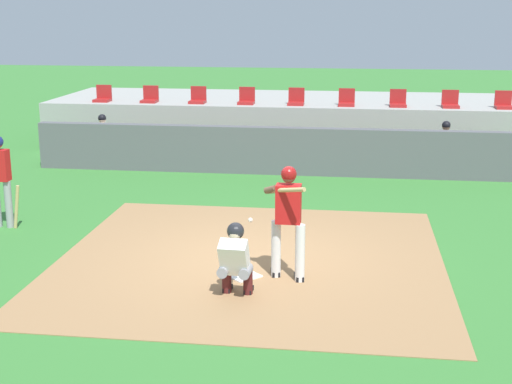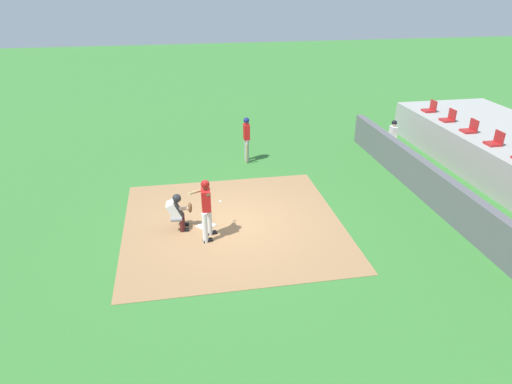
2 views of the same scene
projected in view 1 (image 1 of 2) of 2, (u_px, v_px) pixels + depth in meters
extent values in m
plane|color=#387A33|center=(250.00, 260.00, 12.08)|extent=(80.00, 80.00, 0.00)
cube|color=#9E754C|center=(250.00, 259.00, 12.08)|extent=(6.40, 6.40, 0.01)
cube|color=white|center=(243.00, 275.00, 11.31)|extent=(0.62, 0.62, 0.02)
cylinder|color=silver|center=(276.00, 249.00, 11.21)|extent=(0.15, 0.15, 0.92)
cylinder|color=silver|center=(300.00, 253.00, 11.01)|extent=(0.15, 0.15, 0.92)
cube|color=red|center=(288.00, 204.00, 10.92)|extent=(0.38, 0.25, 0.60)
sphere|color=brown|center=(289.00, 176.00, 10.81)|extent=(0.21, 0.21, 0.21)
sphere|color=maroon|center=(289.00, 174.00, 10.80)|extent=(0.24, 0.24, 0.24)
cylinder|color=brown|center=(271.00, 189.00, 10.93)|extent=(0.25, 0.24, 0.17)
cylinder|color=brown|center=(284.00, 189.00, 10.95)|extent=(0.57, 0.16, 0.18)
cylinder|color=tan|center=(285.00, 190.00, 10.69)|extent=(0.67, 0.61, 0.24)
cube|color=black|center=(275.00, 273.00, 11.37)|extent=(0.18, 0.28, 0.09)
cube|color=black|center=(299.00, 277.00, 11.17)|extent=(0.18, 0.28, 0.09)
cylinder|color=gray|center=(224.00, 270.00, 10.44)|extent=(0.18, 0.33, 0.16)
cylinder|color=#4C1919|center=(227.00, 280.00, 10.63)|extent=(0.14, 0.14, 0.42)
cube|color=black|center=(228.00, 289.00, 10.73)|extent=(0.12, 0.25, 0.08)
cylinder|color=gray|center=(246.00, 271.00, 10.38)|extent=(0.18, 0.33, 0.16)
cylinder|color=#4C1919|center=(248.00, 281.00, 10.57)|extent=(0.14, 0.14, 0.42)
cube|color=black|center=(249.00, 290.00, 10.67)|extent=(0.12, 0.25, 0.08)
cube|color=white|center=(234.00, 257.00, 10.31)|extent=(0.42, 0.46, 0.57)
cube|color=#2D2D33|center=(236.00, 254.00, 10.42)|extent=(0.39, 0.27, 0.45)
sphere|color=beige|center=(235.00, 233.00, 10.30)|extent=(0.21, 0.21, 0.21)
sphere|color=#232328|center=(236.00, 231.00, 10.31)|extent=(0.25, 0.25, 0.25)
cylinder|color=beige|center=(235.00, 252.00, 10.53)|extent=(0.12, 0.45, 0.10)
ellipsoid|color=brown|center=(235.00, 247.00, 10.75)|extent=(0.29, 0.13, 0.30)
sphere|color=white|center=(250.00, 220.00, 11.54)|extent=(0.07, 0.07, 0.07)
cylinder|color=#99999E|center=(9.00, 204.00, 13.78)|extent=(0.14, 0.14, 0.92)
cylinder|color=tan|center=(17.00, 207.00, 13.71)|extent=(0.18, 0.06, 0.85)
cube|color=#59595E|center=(287.00, 151.00, 18.18)|extent=(13.00, 0.30, 1.20)
cube|color=olive|center=(290.00, 158.00, 19.23)|extent=(11.80, 0.44, 0.45)
cylinder|color=#939399|center=(96.00, 145.00, 19.61)|extent=(0.15, 0.40, 0.15)
cylinder|color=#939399|center=(94.00, 156.00, 19.48)|extent=(0.13, 0.13, 0.45)
cube|color=maroon|center=(94.00, 163.00, 19.48)|extent=(0.11, 0.24, 0.08)
cylinder|color=#939399|center=(105.00, 145.00, 19.57)|extent=(0.15, 0.40, 0.15)
cylinder|color=#939399|center=(103.00, 156.00, 19.45)|extent=(0.13, 0.13, 0.45)
cube|color=maroon|center=(103.00, 163.00, 19.44)|extent=(0.11, 0.24, 0.08)
cube|color=white|center=(103.00, 134.00, 19.73)|extent=(0.36, 0.22, 0.54)
sphere|color=beige|center=(102.00, 120.00, 19.64)|extent=(0.20, 0.20, 0.20)
sphere|color=black|center=(102.00, 118.00, 19.63)|extent=(0.22, 0.22, 0.22)
cylinder|color=beige|center=(94.00, 138.00, 19.65)|extent=(0.09, 0.41, 0.22)
cylinder|color=beige|center=(108.00, 139.00, 19.60)|extent=(0.09, 0.41, 0.22)
cylinder|color=#939399|center=(440.00, 154.00, 18.42)|extent=(0.15, 0.40, 0.15)
cylinder|color=#939399|center=(441.00, 165.00, 18.30)|extent=(0.13, 0.13, 0.45)
cube|color=maroon|center=(440.00, 173.00, 18.29)|extent=(0.11, 0.24, 0.08)
cylinder|color=#939399|center=(451.00, 154.00, 18.39)|extent=(0.15, 0.40, 0.15)
cylinder|color=#939399|center=(451.00, 166.00, 18.26)|extent=(0.13, 0.13, 0.45)
cube|color=maroon|center=(451.00, 173.00, 18.26)|extent=(0.11, 0.24, 0.08)
cube|color=white|center=(445.00, 142.00, 18.55)|extent=(0.36, 0.22, 0.54)
sphere|color=brown|center=(446.00, 127.00, 18.45)|extent=(0.20, 0.20, 0.20)
sphere|color=black|center=(446.00, 125.00, 18.44)|extent=(0.22, 0.22, 0.22)
cylinder|color=brown|center=(438.00, 147.00, 18.47)|extent=(0.09, 0.41, 0.22)
cylinder|color=brown|center=(454.00, 147.00, 18.42)|extent=(0.09, 0.41, 0.22)
cube|color=#9E9E99|center=(300.00, 121.00, 22.38)|extent=(15.00, 4.40, 1.40)
cube|color=#A51E1E|center=(102.00, 100.00, 21.40)|extent=(0.46, 0.46, 0.08)
cube|color=#A51E1E|center=(104.00, 92.00, 21.53)|extent=(0.46, 0.06, 0.40)
cube|color=#A51E1E|center=(149.00, 101.00, 21.22)|extent=(0.46, 0.46, 0.08)
cube|color=#A51E1E|center=(151.00, 92.00, 21.35)|extent=(0.46, 0.06, 0.40)
cube|color=#A51E1E|center=(197.00, 102.00, 21.03)|extent=(0.46, 0.46, 0.08)
cube|color=#A51E1E|center=(199.00, 93.00, 21.16)|extent=(0.46, 0.06, 0.40)
cube|color=#A51E1E|center=(246.00, 103.00, 20.84)|extent=(0.46, 0.46, 0.08)
cube|color=#A51E1E|center=(247.00, 94.00, 20.98)|extent=(0.46, 0.06, 0.40)
cube|color=#A51E1E|center=(296.00, 104.00, 20.66)|extent=(0.46, 0.46, 0.08)
cube|color=#A51E1E|center=(296.00, 95.00, 20.79)|extent=(0.46, 0.06, 0.40)
cube|color=#A51E1E|center=(346.00, 105.00, 20.47)|extent=(0.46, 0.46, 0.08)
cube|color=#A51E1E|center=(347.00, 95.00, 20.60)|extent=(0.46, 0.06, 0.40)
cube|color=#A51E1E|center=(398.00, 105.00, 20.28)|extent=(0.46, 0.46, 0.08)
cube|color=#A51E1E|center=(398.00, 96.00, 20.42)|extent=(0.46, 0.06, 0.40)
cube|color=#A51E1E|center=(450.00, 106.00, 20.10)|extent=(0.46, 0.46, 0.08)
cube|color=#A51E1E|center=(450.00, 97.00, 20.23)|extent=(0.46, 0.06, 0.40)
cube|color=#A51E1E|center=(504.00, 107.00, 19.91)|extent=(0.46, 0.46, 0.08)
cube|color=#A51E1E|center=(503.00, 98.00, 20.04)|extent=(0.46, 0.06, 0.40)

